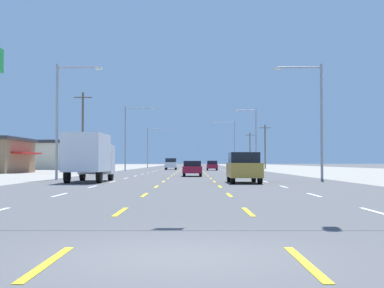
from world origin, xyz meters
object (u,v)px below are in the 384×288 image
(hatchback_inner_right_midfar, at_px, (213,165))
(streetlight_left_row_2, at_px, (150,144))
(streetlight_left_row_1, at_px, (129,133))
(sedan_center_turn_mid, at_px, (193,168))
(suv_inner_left_farther, at_px, (171,164))
(suv_inner_right_nearest, at_px, (244,167))
(streetlight_right_row_1, at_px, (255,135))
(box_truck_far_left_near, at_px, (90,155))
(streetlight_left_row_0, at_px, (62,113))
(streetlight_right_row_0, at_px, (317,112))
(streetlight_right_row_2, at_px, (233,141))
(sedan_far_right_far, at_px, (233,165))

(hatchback_inner_right_midfar, height_order, streetlight_left_row_2, streetlight_left_row_2)
(streetlight_left_row_1, bearing_deg, streetlight_left_row_2, 89.99)
(sedan_center_turn_mid, distance_m, streetlight_left_row_2, 75.96)
(suv_inner_left_farther, relative_size, streetlight_left_row_2, 0.53)
(suv_inner_right_nearest, xyz_separation_m, sedan_center_turn_mid, (-3.34, 16.00, -0.27))
(streetlight_right_row_1, xyz_separation_m, streetlight_left_row_2, (-19.51, 42.48, -0.06))
(box_truck_far_left_near, distance_m, streetlight_left_row_2, 89.64)
(sedan_center_turn_mid, xyz_separation_m, streetlight_left_row_0, (-10.03, -9.79, 4.38))
(hatchback_inner_right_midfar, distance_m, streetlight_right_row_0, 45.94)
(streetlight_right_row_0, bearing_deg, streetlight_right_row_2, 90.09)
(streetlight_left_row_1, relative_size, streetlight_right_row_2, 0.92)
(streetlight_left_row_2, bearing_deg, streetlight_right_row_2, -0.00)
(streetlight_right_row_0, bearing_deg, streetlight_right_row_1, 89.90)
(streetlight_left_row_1, bearing_deg, sedan_far_right_far, 28.57)
(streetlight_left_row_1, distance_m, streetlight_right_row_2, 46.66)
(streetlight_right_row_1, bearing_deg, sedan_center_turn_mid, -106.38)
(sedan_center_turn_mid, xyz_separation_m, sedan_far_right_far, (6.98, 41.88, 0.00))
(suv_inner_right_nearest, relative_size, streetlight_left_row_2, 0.53)
(suv_inner_right_nearest, relative_size, streetlight_right_row_0, 0.55)
(box_truck_far_left_near, bearing_deg, suv_inner_right_nearest, -9.00)
(streetlight_left_row_2, relative_size, streetlight_right_row_2, 0.86)
(sedan_center_turn_mid, relative_size, streetlight_right_row_2, 0.42)
(streetlight_left_row_0, xyz_separation_m, streetlight_right_row_2, (19.42, 84.96, 1.18))
(streetlight_left_row_2, bearing_deg, hatchback_inner_right_midfar, -71.75)
(streetlight_left_row_1, relative_size, streetlight_right_row_1, 1.03)
(streetlight_right_row_2, bearing_deg, streetlight_left_row_0, -102.88)
(streetlight_right_row_2, bearing_deg, streetlight_left_row_2, 180.00)
(streetlight_left_row_0, xyz_separation_m, streetlight_right_row_1, (19.64, 42.48, 0.36))
(streetlight_right_row_0, height_order, streetlight_left_row_2, streetlight_left_row_2)
(streetlight_left_row_2, bearing_deg, sedan_center_turn_mid, -82.50)
(streetlight_left_row_0, bearing_deg, sedan_center_turn_mid, 44.31)
(box_truck_far_left_near, relative_size, streetlight_right_row_2, 0.66)
(box_truck_far_left_near, relative_size, sedan_center_turn_mid, 1.60)
(sedan_center_turn_mid, bearing_deg, streetlight_right_row_2, 82.88)
(streetlight_right_row_1, distance_m, streetlight_right_row_2, 42.49)
(sedan_far_right_far, bearing_deg, box_truck_far_left_near, -103.96)
(sedan_center_turn_mid, height_order, hatchback_inner_right_midfar, hatchback_inner_right_midfar)
(sedan_center_turn_mid, xyz_separation_m, streetlight_right_row_0, (9.53, -9.79, 4.40))
(suv_inner_right_nearest, relative_size, streetlight_left_row_0, 0.55)
(sedan_center_turn_mid, bearing_deg, streetlight_left_row_2, 97.50)
(suv_inner_right_nearest, height_order, streetlight_right_row_2, streetlight_right_row_2)
(suv_inner_left_farther, xyz_separation_m, streetlight_right_row_2, (13.05, 32.70, 5.29))
(streetlight_left_row_0, height_order, streetlight_left_row_2, streetlight_left_row_2)
(hatchback_inner_right_midfar, bearing_deg, streetlight_left_row_2, 108.25)
(suv_inner_right_nearest, height_order, box_truck_far_left_near, box_truck_far_left_near)
(streetlight_left_row_0, bearing_deg, streetlight_right_row_1, 65.19)
(streetlight_left_row_2, xyz_separation_m, streetlight_right_row_2, (19.29, -0.00, 0.88))
(streetlight_left_row_0, height_order, streetlight_right_row_0, streetlight_left_row_0)
(streetlight_left_row_2, height_order, streetlight_right_row_2, streetlight_right_row_2)
(sedan_far_right_far, relative_size, streetlight_left_row_2, 0.48)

